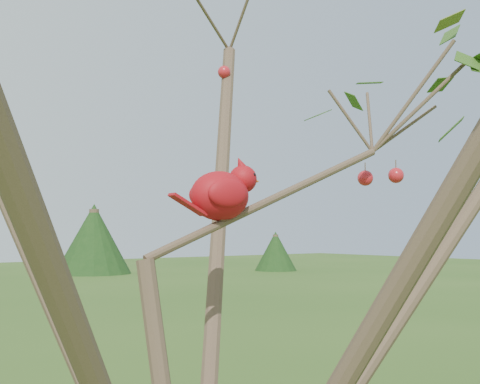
{
  "coord_description": "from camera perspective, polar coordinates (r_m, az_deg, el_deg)",
  "views": [
    {
      "loc": [
        -0.6,
        -0.93,
        2.0
      ],
      "look_at": [
        0.16,
        0.08,
        2.09
      ],
      "focal_mm": 45.0,
      "sensor_mm": 36.0,
      "label": 1
    }
  ],
  "objects": [
    {
      "name": "crabapple_tree",
      "position": [
        1.1,
        -2.37,
        2.37
      ],
      "size": [
        2.35,
        2.05,
        2.95
      ],
      "color": "#483727",
      "rests_on": "ground"
    },
    {
      "name": "cardinal",
      "position": [
        1.25,
        -1.65,
        -0.13
      ],
      "size": [
        0.21,
        0.11,
        0.15
      ],
      "rotation": [
        0.0,
        0.0,
        -0.07
      ],
      "color": "#A40E16",
      "rests_on": "ground"
    }
  ]
}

